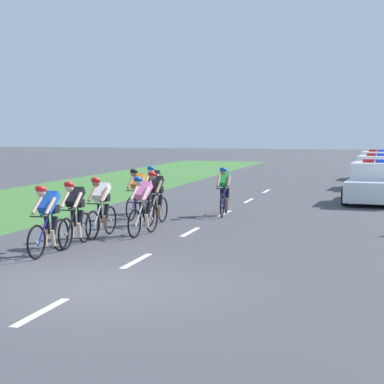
# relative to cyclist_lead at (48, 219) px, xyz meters

# --- Properties ---
(ground_plane) EXTENTS (160.00, 160.00, 0.00)m
(ground_plane) POSITION_rel_cyclist_lead_xyz_m (2.04, -2.37, -0.79)
(ground_plane) COLOR #424247
(grass_verge) EXTENTS (7.00, 60.00, 0.01)m
(grass_verge) POSITION_rel_cyclist_lead_xyz_m (-5.91, 11.63, -0.78)
(grass_verge) COLOR #3D7033
(grass_verge) RESTS_ON ground
(lane_markings_centre) EXTENTS (0.14, 21.60, 0.01)m
(lane_markings_centre) POSITION_rel_cyclist_lead_xyz_m (2.04, 5.93, -0.78)
(lane_markings_centre) COLOR white
(lane_markings_centre) RESTS_ON ground
(cyclist_lead) EXTENTS (0.43, 1.72, 1.56)m
(cyclist_lead) POSITION_rel_cyclist_lead_xyz_m (0.00, 0.00, 0.00)
(cyclist_lead) COLOR black
(cyclist_lead) RESTS_ON ground
(cyclist_second) EXTENTS (0.42, 1.72, 1.56)m
(cyclist_second) POSITION_rel_cyclist_lead_xyz_m (0.06, 1.16, 0.00)
(cyclist_second) COLOR black
(cyclist_second) RESTS_ON ground
(cyclist_third) EXTENTS (0.43, 1.72, 1.56)m
(cyclist_third) POSITION_rel_cyclist_lead_xyz_m (0.12, 2.53, 0.00)
(cyclist_third) COLOR black
(cyclist_third) RESTS_ON ground
(cyclist_fourth) EXTENTS (0.45, 1.72, 1.56)m
(cyclist_fourth) POSITION_rel_cyclist_lead_xyz_m (1.03, 3.08, 0.00)
(cyclist_fourth) COLOR black
(cyclist_fourth) RESTS_ON ground
(cyclist_fifth) EXTENTS (0.43, 1.72, 1.56)m
(cyclist_fifth) POSITION_rel_cyclist_lead_xyz_m (0.72, 5.00, 0.00)
(cyclist_fifth) COLOR black
(cyclist_fifth) RESTS_ON ground
(cyclist_sixth) EXTENTS (0.43, 1.72, 1.56)m
(cyclist_sixth) POSITION_rel_cyclist_lead_xyz_m (-0.21, 6.02, 0.00)
(cyclist_sixth) COLOR black
(cyclist_sixth) RESTS_ON ground
(cyclist_seventh) EXTENTS (0.42, 1.72, 1.56)m
(cyclist_seventh) POSITION_rel_cyclist_lead_xyz_m (-0.22, 7.50, 0.00)
(cyclist_seventh) COLOR black
(cyclist_seventh) RESTS_ON ground
(cyclist_eighth) EXTENTS (0.45, 1.72, 1.56)m
(cyclist_eighth) POSITION_rel_cyclist_lead_xyz_m (2.13, 7.47, 0.00)
(cyclist_eighth) COLOR black
(cyclist_eighth) RESTS_ON ground
(police_car_nearest) EXTENTS (2.22, 4.51, 1.59)m
(police_car_nearest) POSITION_rel_cyclist_lead_xyz_m (6.61, 12.65, -0.11)
(police_car_nearest) COLOR silver
(police_car_nearest) RESTS_ON ground
(police_car_second) EXTENTS (2.22, 4.51, 1.59)m
(police_car_second) POSITION_rel_cyclist_lead_xyz_m (6.61, 18.99, -0.11)
(police_car_second) COLOR white
(police_car_second) RESTS_ON ground
(police_car_third) EXTENTS (2.20, 4.50, 1.59)m
(police_car_third) POSITION_rel_cyclist_lead_xyz_m (6.61, 24.80, -0.11)
(police_car_third) COLOR white
(police_car_third) RESTS_ON ground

